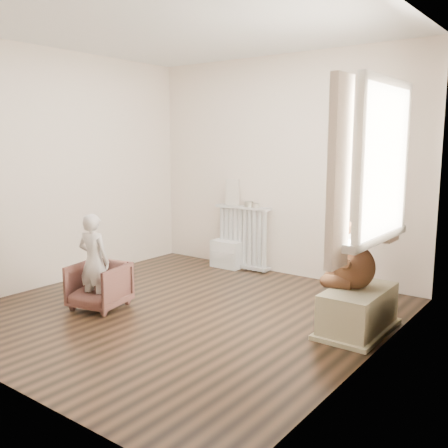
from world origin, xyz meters
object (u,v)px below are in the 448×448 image
Objects in this scene: child at (94,261)px; toy_bench at (358,308)px; radiator at (243,238)px; teddy_bear at (355,253)px; armchair at (99,286)px; toy_vanity at (229,246)px; plush_cat at (387,214)px.

child is 1.15× the size of toy_bench.
radiator is 1.44× the size of teddy_bear.
armchair reaches higher than toy_bench.
teddy_bear reaches higher than radiator.
toy_vanity is 2.06m from armchair.
toy_vanity is at bearing -171.19° from radiator.
toy_vanity is at bearing 139.23° from plush_cat.
toy_vanity is 2.43m from teddy_bear.
teddy_bear is at bearing -160.07° from plush_cat.
armchair is at bearing -173.58° from plush_cat.
plush_cat is (2.38, 1.11, 0.78)m from armchair.
armchair is (-0.24, -2.09, -0.17)m from radiator.
toy_bench is (2.24, 0.98, -0.28)m from child.
child reaches higher than toy_vanity.
toy_vanity is (-0.19, -0.03, -0.11)m from radiator.
armchair is at bearing -96.57° from radiator.
toy_bench is at bearing -146.49° from plush_cat.
child reaches higher than armchair.
teddy_bear is (2.13, -1.11, 0.40)m from toy_vanity.
child is (-0.05, -2.11, 0.20)m from toy_vanity.
teddy_bear reaches higher than armchair.
teddy_bear reaches higher than child.
armchair is 2.42m from teddy_bear.
teddy_bear is (1.94, -1.14, 0.28)m from radiator.
plush_cat reaches higher than teddy_bear.
plush_cat reaches higher than armchair.
plush_cat is (2.38, 1.16, 0.52)m from child.
armchair is 2.73m from plush_cat.
teddy_bear is (2.18, 1.00, 0.19)m from child.
plush_cat is (0.14, 0.18, 0.80)m from toy_bench.
plush_cat is at bearing 52.09° from toy_bench.
child is at bearing -156.38° from toy_bench.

